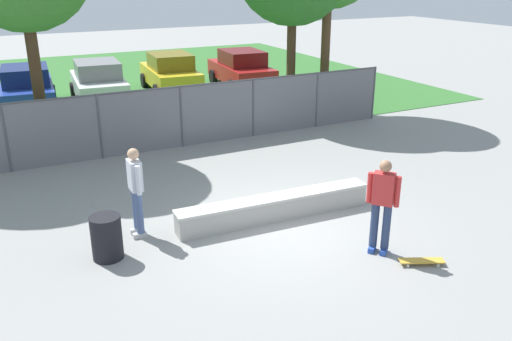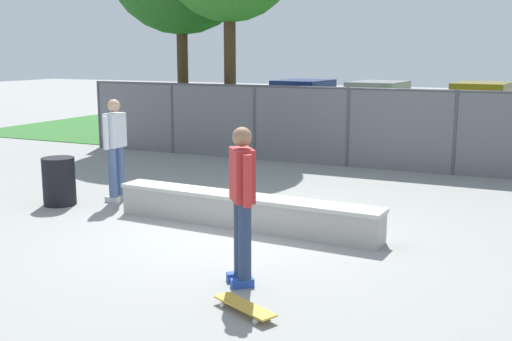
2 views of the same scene
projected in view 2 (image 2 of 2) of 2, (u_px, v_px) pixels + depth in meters
The scene contains 11 objects.
ground_plane at pixel (224, 235), 9.17m from camera, with size 80.00×80.00×0.00m, color gray.
grass_strip at pixel (427, 122), 23.79m from camera, with size 26.24×20.00×0.02m, color #336B2D.
concrete_ledge at pixel (244, 211), 9.55m from camera, with size 4.37×0.71×0.50m.
skateboarder at pixel (242, 199), 7.07m from camera, with size 0.44×0.49×1.82m.
skateboard at pixel (245, 306), 6.43m from camera, with size 0.81×0.52×0.09m.
chainlink_fence at pixel (348, 124), 14.43m from camera, with size 14.31×0.07×1.84m.
car_blue at pixel (305, 103), 22.05m from camera, with size 2.27×4.33×1.66m.
car_white at pixel (378, 106), 20.99m from camera, with size 2.27×4.33×1.66m.
car_yellow at pixel (481, 108), 20.25m from camera, with size 2.27×4.33×1.66m.
bystander at pixel (115, 145), 11.06m from camera, with size 0.27×0.60×1.82m.
trash_bin at pixel (59, 181), 10.93m from camera, with size 0.56×0.56×0.83m, color black.
Camera 2 is at (4.15, -7.81, 2.64)m, focal length 44.14 mm.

